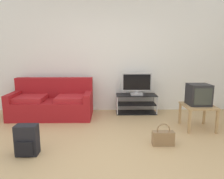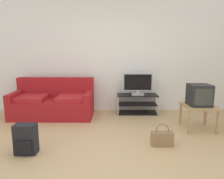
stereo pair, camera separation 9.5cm
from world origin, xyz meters
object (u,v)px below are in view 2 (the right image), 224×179
flat_tv (138,84)px  side_table (199,109)px  handbag (162,138)px  backpack (26,139)px  couch (53,102)px  crt_tv (199,95)px  tv_stand (137,104)px

flat_tv → side_table: (1.03, -1.01, -0.31)m
side_table → handbag: (-0.83, -0.70, -0.27)m
backpack → handbag: (2.01, 0.27, -0.09)m
couch → crt_tv: 3.07m
crt_tv → backpack: bearing=-160.8°
couch → crt_tv: (2.95, -0.78, 0.34)m
tv_stand → side_table: bearing=-45.1°
side_table → couch: bearing=164.9°
flat_tv → backpack: (-1.81, -1.98, -0.49)m
flat_tv → backpack: 2.73m
tv_stand → backpack: bearing=-132.1°
tv_stand → flat_tv: 0.48m
tv_stand → side_table: 1.47m
crt_tv → tv_stand: bearing=135.3°
side_table → flat_tv: bearing=135.5°
flat_tv → side_table: size_ratio=1.24×
couch → backpack: size_ratio=4.03×
tv_stand → flat_tv: (0.00, -0.02, 0.48)m
flat_tv → handbag: size_ratio=1.94×
flat_tv → handbag: (0.19, -1.71, -0.58)m
tv_stand → handbag: size_ratio=2.66×
crt_tv → backpack: (-2.84, -0.99, -0.44)m
backpack → handbag: 2.03m
tv_stand → handbag: bearing=-83.6°
side_table → handbag: side_table is taller
flat_tv → crt_tv: 1.43m
couch → side_table: bearing=-15.1°
side_table → backpack: side_table is taller
side_table → handbag: size_ratio=1.57×
couch → backpack: (0.11, -1.77, -0.10)m
tv_stand → backpack: size_ratio=2.16×
couch → tv_stand: 1.94m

